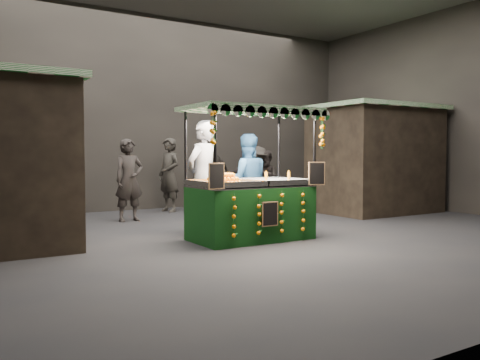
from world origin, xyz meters
TOP-DOWN VIEW (x-y plane):
  - ground at (0.00, 0.00)m, footprint 12.00×12.00m
  - market_hall at (0.00, 0.00)m, footprint 12.10×10.10m
  - neighbour_stall_right at (4.40, 1.50)m, footprint 3.00×2.20m
  - juice_stall at (-0.35, -0.30)m, footprint 2.26×1.33m
  - vendor_grey at (-0.78, 0.64)m, footprint 0.87×0.75m
  - vendor_blue at (0.27, 0.86)m, footprint 1.06×0.95m
  - shopper_0 at (-1.32, 2.99)m, footprint 0.68×0.49m
  - shopper_1 at (2.27, 3.04)m, footprint 0.93×0.92m
  - shopper_2 at (1.15, 3.89)m, footprint 1.04×0.47m
  - shopper_3 at (2.09, 3.22)m, footprint 1.06×1.20m
  - shopper_5 at (1.75, 3.10)m, footprint 1.43×1.36m
  - shopper_6 at (0.10, 4.15)m, footprint 0.60×0.76m

SIDE VIEW (x-z plane):
  - ground at x=0.00m, z-range 0.00..0.00m
  - juice_stall at x=-0.35m, z-range -0.41..1.77m
  - shopper_1 at x=2.27m, z-range 0.00..1.51m
  - shopper_5 at x=1.75m, z-range 0.00..1.61m
  - shopper_3 at x=2.09m, z-range 0.00..1.61m
  - shopper_0 at x=-1.32m, z-range 0.00..1.74m
  - shopper_2 at x=1.15m, z-range 0.00..1.76m
  - vendor_blue at x=0.27m, z-range 0.00..1.81m
  - shopper_6 at x=0.10m, z-range 0.00..1.82m
  - vendor_grey at x=-0.78m, z-range 0.00..2.01m
  - neighbour_stall_right at x=4.40m, z-range 0.01..2.61m
  - market_hall at x=0.00m, z-range 0.86..5.91m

